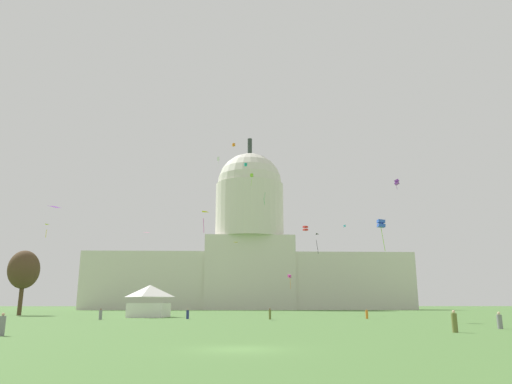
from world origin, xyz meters
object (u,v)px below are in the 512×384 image
kite_green_mid (265,196)px  kite_red_low (305,228)px  kite_violet_low (56,210)px  kite_yellow_low_b (202,216)px  person_olive_near_tent (270,314)px  kite_cyan_mid (345,226)px  person_olive_front_center (455,322)px  kite_yellow_low (49,227)px  kite_gold_low (238,243)px  kite_black_low (319,237)px  person_orange_near_tree_west (367,314)px  kite_lime_high (252,175)px  kite_orange_high (234,145)px  person_navy_back_right (188,314)px  kite_magenta_low (290,276)px  kite_turquoise_high (246,165)px  tree_west_mid (24,270)px  kite_pink_mid (147,234)px  kite_violet_mid (397,182)px  person_grey_lawn_far_left (500,321)px  person_grey_edge_west (2,325)px  person_grey_mid_center (101,315)px  kite_white_high (218,160)px  capitol_building (249,252)px  kite_blue_low (381,224)px

kite_green_mid → kite_red_low: bearing=-116.2°
kite_violet_low → kite_yellow_low_b: (23.70, 0.90, -0.60)m
person_olive_near_tent → kite_cyan_mid: kite_cyan_mid is taller
person_olive_front_center → kite_yellow_low: (-49.53, 42.08, 14.18)m
kite_gold_low → person_olive_near_tent: bearing=-141.2°
kite_cyan_mid → kite_black_low: 56.37m
person_orange_near_tree_west → kite_black_low: kite_black_low is taller
kite_lime_high → kite_green_mid: bearing=-155.7°
kite_cyan_mid → kite_black_low: kite_cyan_mid is taller
kite_orange_high → kite_green_mid: kite_orange_high is taller
kite_red_low → kite_orange_high: bearing=-102.0°
person_navy_back_right → kite_magenta_low: kite_magenta_low is taller
person_olive_near_tent → kite_turquoise_high: (-2.88, 40.85, 35.17)m
kite_orange_high → kite_turquoise_high: (3.18, -26.38, -14.17)m
kite_yellow_low → kite_lime_high: kite_lime_high is taller
kite_turquoise_high → person_navy_back_right: bearing=-116.6°
tree_west_mid → kite_violet_low: 25.69m
person_orange_near_tree_west → kite_turquoise_high: kite_turquoise_high is taller
kite_red_low → kite_pink_mid: bearing=-71.6°
person_navy_back_right → kite_orange_high: 81.76m
tree_west_mid → kite_violet_mid: (79.54, 6.91, 20.81)m
person_olive_near_tent → person_grey_lawn_far_left: bearing=5.8°
kite_lime_high → kite_cyan_mid: (30.14, 11.19, -13.39)m
kite_green_mid → person_grey_edge_west: bearing=-151.3°
person_navy_back_right → kite_magenta_low: (20.08, 39.19, 7.87)m
person_navy_back_right → person_grey_edge_west: bearing=-138.9°
tree_west_mid → person_grey_edge_west: tree_west_mid is taller
kite_turquoise_high → kite_violet_mid: bearing=-26.1°
person_grey_edge_west → kite_gold_low: size_ratio=0.93×
person_olive_front_center → kite_green_mid: size_ratio=0.64×
person_grey_lawn_far_left → person_olive_front_center: bearing=70.0°
person_grey_edge_west → kite_yellow_low: kite_yellow_low is taller
person_navy_back_right → kite_green_mid: 40.16m
kite_violet_low → kite_turquoise_high: kite_turquoise_high is taller
person_grey_mid_center → kite_black_low: bearing=167.4°
kite_violet_mid → kite_white_high: bearing=85.9°
capitol_building → person_grey_edge_west: bearing=-98.6°
capitol_building → kite_violet_mid: bearing=-68.2°
person_grey_mid_center → kite_cyan_mid: 97.18m
kite_red_low → kite_gold_low: bearing=-99.9°
tree_west_mid → kite_turquoise_high: 54.39m
kite_blue_low → kite_orange_high: size_ratio=4.28×
kite_violet_low → kite_yellow_low_b: size_ratio=0.57×
kite_blue_low → person_orange_near_tree_west: bearing=-3.0°
person_orange_near_tree_west → kite_yellow_low_b: bearing=69.2°
tree_west_mid → person_navy_back_right: tree_west_mid is taller
kite_red_low → kite_white_high: kite_white_high is taller
kite_black_low → kite_turquoise_high: kite_turquoise_high is taller
person_olive_front_center → person_grey_edge_west: size_ratio=1.08×
person_grey_mid_center → kite_gold_low: bearing=-156.4°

